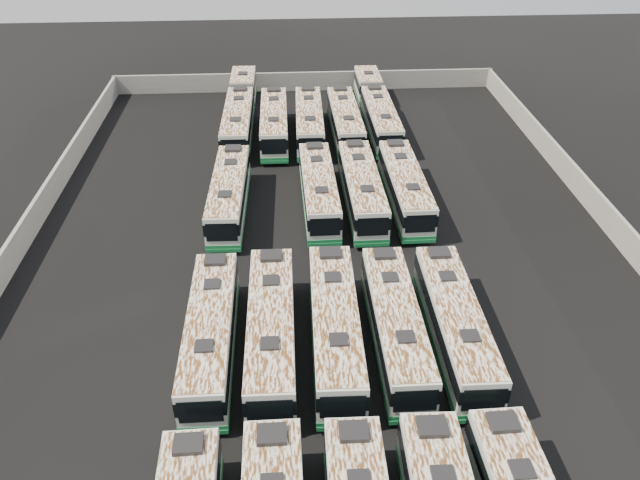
{
  "coord_description": "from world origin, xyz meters",
  "views": [
    {
      "loc": [
        -2.57,
        -36.31,
        26.46
      ],
      "look_at": [
        -0.32,
        1.09,
        1.6
      ],
      "focal_mm": 35.0,
      "sensor_mm": 36.0,
      "label": 1
    }
  ],
  "objects": [
    {
      "name": "ground",
      "position": [
        0.0,
        0.0,
        0.0
      ],
      "size": [
        140.0,
        140.0,
        0.0
      ],
      "primitive_type": "plane",
      "color": "black",
      "rests_on": "ground"
    },
    {
      "name": "perimeter_wall",
      "position": [
        0.0,
        0.0,
        1.1
      ],
      "size": [
        45.2,
        73.2,
        2.2
      ],
      "color": "slate",
      "rests_on": "ground"
    },
    {
      "name": "bus_midfront_far_left",
      "position": [
        -7.3,
        -8.65,
        1.79
      ],
      "size": [
        2.68,
        12.43,
        3.5
      ],
      "rotation": [
        0.0,
        0.0,
        0.0
      ],
      "color": "#BABCB5",
      "rests_on": "ground"
    },
    {
      "name": "bus_midfront_left",
      "position": [
        -3.76,
        -8.69,
        1.84
      ],
      "size": [
        2.78,
        12.79,
        3.6
      ],
      "rotation": [
        0.0,
        0.0,
        -0.01
      ],
      "color": "#BABCB5",
      "rests_on": "ground"
    },
    {
      "name": "bus_midfront_center",
      "position": [
        -0.01,
        -8.61,
        1.85
      ],
      "size": [
        2.96,
        12.87,
        3.61
      ],
      "rotation": [
        0.0,
        0.0,
        -0.02
      ],
      "color": "#BABCB5",
      "rests_on": "ground"
    },
    {
      "name": "bus_midfront_right",
      "position": [
        3.6,
        -8.59,
        1.79
      ],
      "size": [
        2.65,
        12.41,
        3.5
      ],
      "rotation": [
        0.0,
        0.0,
        0.0
      ],
      "color": "#BABCB5",
      "rests_on": "ground"
    },
    {
      "name": "bus_midfront_far_right",
      "position": [
        7.15,
        -8.72,
        1.79
      ],
      "size": [
        2.69,
        12.45,
        3.51
      ],
      "rotation": [
        0.0,
        0.0,
        -0.0
      ],
      "color": "#BABCB5",
      "rests_on": "ground"
    },
    {
      "name": "bus_midback_far_left",
      "position": [
        -7.24,
        7.92,
        1.79
      ],
      "size": [
        2.93,
        12.51,
        3.51
      ],
      "rotation": [
        0.0,
        0.0,
        -0.02
      ],
      "color": "#BABCB5",
      "rests_on": "ground"
    },
    {
      "name": "bus_midback_center",
      "position": [
        0.01,
        8.17,
        1.77
      ],
      "size": [
        2.81,
        12.35,
        3.47
      ],
      "rotation": [
        0.0,
        0.0,
        0.02
      ],
      "color": "#BABCB5",
      "rests_on": "ground"
    },
    {
      "name": "bus_midback_right",
      "position": [
        3.53,
        8.07,
        1.82
      ],
      "size": [
        2.82,
        12.68,
        3.57
      ],
      "rotation": [
        0.0,
        0.0,
        0.01
      ],
      "color": "#BABCB5",
      "rests_on": "ground"
    },
    {
      "name": "bus_midback_far_right",
      "position": [
        7.12,
        8.21,
        1.79
      ],
      "size": [
        2.74,
        12.42,
        3.49
      ],
      "rotation": [
        0.0,
        0.0,
        0.01
      ],
      "color": "#BABCB5",
      "rests_on": "ground"
    },
    {
      "name": "bus_back_far_left",
      "position": [
        -7.2,
        25.73,
        1.83
      ],
      "size": [
        2.89,
        19.78,
        3.58
      ],
      "rotation": [
        0.0,
        0.0,
        -0.01
      ],
      "color": "#BABCB5",
      "rests_on": "ground"
    },
    {
      "name": "bus_back_left",
      "position": [
        -3.65,
        22.2,
        1.8
      ],
      "size": [
        2.64,
        12.48,
        3.52
      ],
      "rotation": [
        0.0,
        0.0,
        -0.0
      ],
      "color": "#BABCB5",
      "rests_on": "ground"
    },
    {
      "name": "bus_back_center",
      "position": [
        -0.13,
        22.21,
        1.8
      ],
      "size": [
        2.9,
        12.55,
        3.52
      ],
      "rotation": [
        0.0,
        0.0,
        -0.02
      ],
      "color": "#BABCB5",
      "rests_on": "ground"
    },
    {
      "name": "bus_back_right",
      "position": [
        3.49,
        22.14,
        1.79
      ],
      "size": [
        2.81,
        12.43,
        3.49
      ],
      "rotation": [
        0.0,
        0.0,
        0.02
      ],
      "color": "#BABCB5",
      "rests_on": "ground"
    },
    {
      "name": "bus_back_far_right",
      "position": [
        7.12,
        25.66,
        1.77
      ],
      "size": [
        2.71,
        19.14,
        3.47
      ],
      "rotation": [
        0.0,
        0.0,
        0.01
      ],
      "color": "#BABCB5",
      "rests_on": "ground"
    }
  ]
}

